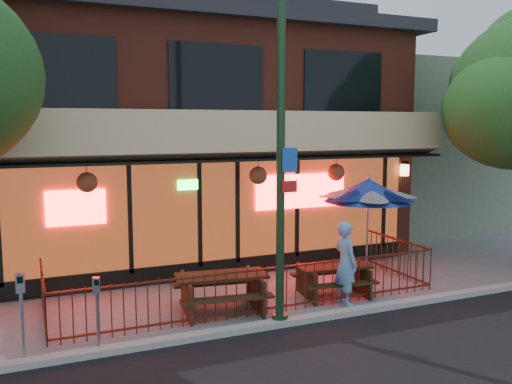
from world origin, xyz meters
TOP-DOWN VIEW (x-y plane):
  - ground at (0.00, 0.00)m, footprint 80.00×80.00m
  - curb at (0.00, -0.50)m, footprint 80.00×0.25m
  - restaurant_building at (0.00, 7.11)m, footprint 12.96×9.49m
  - neighbor_building at (9.00, 7.70)m, footprint 6.00×7.00m
  - patio_fence at (0.00, 0.50)m, footprint 8.44×2.62m
  - street_light at (0.00, -0.40)m, footprint 0.43×0.32m
  - picnic_table_left at (-0.80, 0.70)m, footprint 2.04×1.67m
  - picnic_table_right at (1.88, 0.71)m, footprint 1.80×1.46m
  - patio_umbrella at (3.60, 1.91)m, footprint 2.25×2.25m
  - pedestrian at (1.80, 0.10)m, footprint 0.47×0.68m
  - parking_meter_near at (-3.41, -0.40)m, footprint 0.14×0.12m
  - parking_meter_far at (-4.57, -0.40)m, footprint 0.14×0.12m

SIDE VIEW (x-z plane):
  - ground at x=0.00m, z-range 0.00..0.00m
  - curb at x=0.00m, z-range 0.00..0.12m
  - picnic_table_right at x=1.88m, z-range 0.11..0.81m
  - picnic_table_left at x=-0.80m, z-range 0.12..0.92m
  - patio_fence at x=0.00m, z-range 0.13..1.13m
  - parking_meter_near at x=-3.41m, z-range 0.23..1.55m
  - pedestrian at x=1.80m, z-range 0.00..1.82m
  - parking_meter_far at x=-4.57m, z-range 0.27..1.78m
  - patio_umbrella at x=3.60m, z-range 0.91..3.47m
  - neighbor_building at x=9.00m, z-range 0.00..6.00m
  - street_light at x=0.00m, z-range -0.35..6.65m
  - restaurant_building at x=0.00m, z-range 0.10..8.15m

